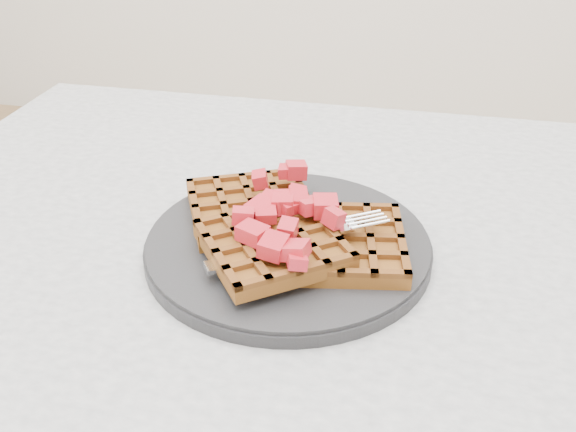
# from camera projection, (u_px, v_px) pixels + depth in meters

# --- Properties ---
(table) EXTENTS (1.20, 0.80, 0.75)m
(table) POSITION_uv_depth(u_px,v_px,m) (424.00, 368.00, 0.64)
(table) COLOR beige
(table) RESTS_ON ground
(plate) EXTENTS (0.27, 0.27, 0.02)m
(plate) POSITION_uv_depth(u_px,v_px,m) (288.00, 245.00, 0.61)
(plate) COLOR black
(plate) RESTS_ON table
(waffles) EXTENTS (0.24, 0.23, 0.03)m
(waffles) POSITION_uv_depth(u_px,v_px,m) (287.00, 230.00, 0.60)
(waffles) COLOR brown
(waffles) RESTS_ON plate
(strawberry_pile) EXTENTS (0.15, 0.15, 0.02)m
(strawberry_pile) POSITION_uv_depth(u_px,v_px,m) (288.00, 203.00, 0.59)
(strawberry_pile) COLOR #A50F1D
(strawberry_pile) RESTS_ON waffles
(fork) EXTENTS (0.16, 0.12, 0.02)m
(fork) POSITION_uv_depth(u_px,v_px,m) (312.00, 250.00, 0.57)
(fork) COLOR silver
(fork) RESTS_ON plate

